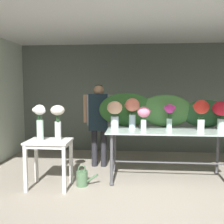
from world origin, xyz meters
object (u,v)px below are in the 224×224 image
(vase_rosy_hydrangea, at_px, (144,115))
(vase_peach_freesia, at_px, (115,112))
(display_table_glass, at_px, (168,137))
(vase_cream_lisianthus_tall, at_px, (58,118))
(vase_white_roses_tall, at_px, (40,120))
(watering_can, at_px, (82,178))
(vase_scarlet_peonies, at_px, (201,111))
(florist, at_px, (99,116))
(vase_coral_dahlias, at_px, (132,109))
(side_table_white, at_px, (49,148))
(vase_magenta_lilies, at_px, (170,114))
(vase_crimson_stock, at_px, (222,111))

(vase_rosy_hydrangea, relative_size, vase_peach_freesia, 0.84)
(display_table_glass, bearing_deg, vase_cream_lisianthus_tall, -166.17)
(vase_white_roses_tall, distance_m, watering_can, 1.15)
(vase_scarlet_peonies, height_order, vase_cream_lisianthus_tall, vase_scarlet_peonies)
(florist, relative_size, watering_can, 4.66)
(vase_white_roses_tall, bearing_deg, vase_coral_dahlias, 23.88)
(side_table_white, distance_m, vase_magenta_lilies, 2.09)
(vase_coral_dahlias, height_order, vase_peach_freesia, vase_coral_dahlias)
(display_table_glass, bearing_deg, vase_scarlet_peonies, -3.40)
(vase_coral_dahlias, distance_m, vase_rosy_hydrangea, 0.38)
(vase_magenta_lilies, distance_m, vase_peach_freesia, 0.95)
(florist, bearing_deg, display_table_glass, -26.36)
(side_table_white, xyz_separation_m, florist, (0.64, 1.12, 0.38))
(florist, distance_m, watering_can, 1.36)
(vase_crimson_stock, bearing_deg, watering_can, -168.54)
(watering_can, bearing_deg, vase_coral_dahlias, 34.13)
(display_table_glass, distance_m, vase_crimson_stock, 1.00)
(display_table_glass, relative_size, vase_cream_lisianthus_tall, 3.78)
(vase_scarlet_peonies, bearing_deg, florist, 159.74)
(vase_peach_freesia, bearing_deg, vase_magenta_lilies, 4.02)
(vase_magenta_lilies, distance_m, vase_rosy_hydrangea, 0.54)
(display_table_glass, height_order, vase_crimson_stock, vase_crimson_stock)
(vase_cream_lisianthus_tall, bearing_deg, vase_peach_freesia, 29.41)
(side_table_white, distance_m, vase_white_roses_tall, 0.46)
(side_table_white, bearing_deg, vase_cream_lisianthus_tall, 20.03)
(vase_rosy_hydrangea, bearing_deg, vase_coral_dahlias, 119.73)
(vase_magenta_lilies, bearing_deg, vase_crimson_stock, -2.68)
(vase_peach_freesia, relative_size, vase_cream_lisianthus_tall, 0.87)
(vase_rosy_hydrangea, bearing_deg, vase_crimson_stock, 10.61)
(side_table_white, xyz_separation_m, vase_white_roses_tall, (-0.14, -0.00, 0.44))
(vase_coral_dahlias, xyz_separation_m, vase_cream_lisianthus_tall, (-1.17, -0.58, -0.10))
(watering_can, bearing_deg, vase_rosy_hydrangea, 12.59)
(vase_white_roses_tall, bearing_deg, watering_can, 8.58)
(vase_coral_dahlias, xyz_separation_m, vase_white_roses_tall, (-1.44, -0.64, -0.13))
(display_table_glass, distance_m, vase_coral_dahlias, 0.78)
(vase_peach_freesia, xyz_separation_m, vase_white_roses_tall, (-1.13, -0.54, -0.08))
(florist, relative_size, vase_crimson_stock, 3.38)
(vase_peach_freesia, height_order, vase_crimson_stock, vase_crimson_stock)
(vase_rosy_hydrangea, bearing_deg, display_table_glass, 22.13)
(florist, bearing_deg, vase_peach_freesia, -58.50)
(side_table_white, relative_size, vase_cream_lisianthus_tall, 1.38)
(vase_crimson_stock, xyz_separation_m, watering_can, (-2.30, -0.47, -1.06))
(display_table_glass, distance_m, florist, 1.45)
(vase_rosy_hydrangea, height_order, vase_cream_lisianthus_tall, vase_cream_lisianthus_tall)
(vase_peach_freesia, distance_m, vase_crimson_stock, 1.81)
(side_table_white, distance_m, vase_rosy_hydrangea, 1.60)
(vase_scarlet_peonies, xyz_separation_m, vase_peach_freesia, (-1.44, 0.08, -0.04))
(vase_rosy_hydrangea, xyz_separation_m, vase_peach_freesia, (-0.49, 0.22, 0.03))
(florist, xyz_separation_m, vase_rosy_hydrangea, (0.85, -0.81, 0.12))
(vase_rosy_hydrangea, relative_size, vase_white_roses_tall, 0.72)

